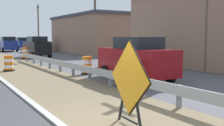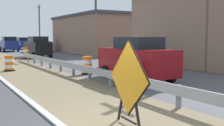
{
  "view_description": "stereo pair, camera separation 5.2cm",
  "coord_description": "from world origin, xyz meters",
  "views": [
    {
      "loc": [
        -3.54,
        -5.65,
        2.11
      ],
      "look_at": [
        2.17,
        4.13,
        1.07
      ],
      "focal_mm": 45.34,
      "sensor_mm": 36.0,
      "label": 1
    },
    {
      "loc": [
        -3.49,
        -5.68,
        2.11
      ],
      "look_at": [
        2.17,
        4.13,
        1.07
      ],
      "focal_mm": 45.34,
      "sensor_mm": 36.0,
      "label": 2
    }
  ],
  "objects": [
    {
      "name": "utility_pole_mid",
      "position": [
        10.57,
        22.23,
        4.91
      ],
      "size": [
        0.24,
        1.8,
        9.49
      ],
      "color": "brown",
      "rests_on": "ground"
    },
    {
      "name": "ground_plane",
      "position": [
        0.0,
        0.0,
        0.0
      ],
      "size": [
        160.0,
        160.0,
        0.0
      ],
      "primitive_type": "plane",
      "color": "#3D3D3F"
    },
    {
      "name": "guardrail_median",
      "position": [
        2.28,
        -0.54,
        0.52
      ],
      "size": [
        0.18,
        40.81,
        0.71
      ],
      "color": "#999EA3",
      "rests_on": "ground"
    },
    {
      "name": "car_lead_near_lane",
      "position": [
        4.39,
        5.6,
        1.05
      ],
      "size": [
        1.96,
        4.63,
        2.11
      ],
      "rotation": [
        0.0,
        0.0,
        1.58
      ],
      "color": "maroon",
      "rests_on": "ground"
    },
    {
      "name": "roadside_shop_near",
      "position": [
        14.11,
        8.52,
        2.81
      ],
      "size": [
        8.72,
        11.91,
        5.59
      ],
      "color": "#93705B",
      "rests_on": "ground"
    },
    {
      "name": "car_trailing_far_lane",
      "position": [
        4.13,
        37.58,
        1.08
      ],
      "size": [
        2.16,
        4.69,
        2.16
      ],
      "rotation": [
        0.0,
        0.0,
        1.56
      ],
      "color": "navy",
      "rests_on": "ground"
    },
    {
      "name": "utility_pole_far",
      "position": [
        10.48,
        44.09,
        4.04
      ],
      "size": [
        0.24,
        1.8,
        7.76
      ],
      "color": "brown",
      "rests_on": "ground"
    },
    {
      "name": "traffic_barrel_nearest",
      "position": [
        2.92,
        4.45,
        0.47
      ],
      "size": [
        0.67,
        0.67,
        1.05
      ],
      "color": "orange",
      "rests_on": "ground"
    },
    {
      "name": "car_lead_far_lane",
      "position": [
        4.48,
        23.53,
        1.08
      ],
      "size": [
        2.08,
        4.29,
        2.17
      ],
      "rotation": [
        0.0,
        0.0,
        1.6
      ],
      "color": "black",
      "rests_on": "ground"
    },
    {
      "name": "traffic_barrel_mid",
      "position": [
        -0.29,
        12.59,
        0.43
      ],
      "size": [
        0.68,
        0.68,
        0.96
      ],
      "color": "orange",
      "rests_on": "ground"
    },
    {
      "name": "bush_roadside",
      "position": [
        7.42,
        9.95,
        1.04
      ],
      "size": [
        2.37,
        2.37,
        2.08
      ],
      "primitive_type": "ellipsoid",
      "color": "#337533",
      "rests_on": "ground"
    },
    {
      "name": "traffic_barrel_far",
      "position": [
        2.97,
        22.15,
        0.52
      ],
      "size": [
        0.73,
        0.73,
        1.14
      ],
      "color": "orange",
      "rests_on": "ground"
    },
    {
      "name": "car_mid_far_lane",
      "position": [
        7.75,
        33.87,
        1.04
      ],
      "size": [
        2.27,
        4.29,
        2.08
      ],
      "rotation": [
        0.0,
        0.0,
        -1.6
      ],
      "color": "#4C5156",
      "rests_on": "ground"
    },
    {
      "name": "car_trailing_near_lane",
      "position": [
        7.75,
        44.74,
        1.02
      ],
      "size": [
        2.21,
        4.81,
        2.04
      ],
      "rotation": [
        0.0,
        0.0,
        -1.61
      ],
      "color": "navy",
      "rests_on": "ground"
    },
    {
      "name": "warning_sign_diamond",
      "position": [
        0.15,
        -0.14,
        1.07
      ],
      "size": [
        0.15,
        1.83,
        2.06
      ],
      "rotation": [
        0.0,
        0.0,
        3.08
      ],
      "color": "black",
      "rests_on": "ground"
    },
    {
      "name": "traffic_barrel_close",
      "position": [
        3.26,
        8.8,
        0.46
      ],
      "size": [
        0.67,
        0.67,
        1.03
      ],
      "color": "orange",
      "rests_on": "ground"
    },
    {
      "name": "roadside_shop_far",
      "position": [
        14.03,
        28.28,
        2.5
      ],
      "size": [
        8.34,
        14.94,
        4.97
      ],
      "color": "#93705B",
      "rests_on": "ground"
    },
    {
      "name": "median_dirt_strip",
      "position": [
        0.66,
        0.0,
        0.0
      ],
      "size": [
        3.72,
        120.0,
        0.01
      ],
      "primitive_type": "cube",
      "color": "#706047",
      "rests_on": "ground"
    }
  ]
}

